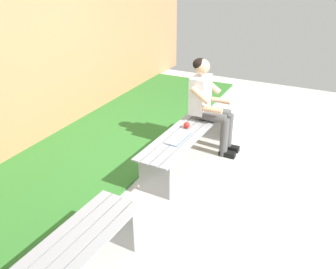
{
  "coord_description": "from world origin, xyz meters",
  "views": [
    {
      "loc": [
        3.7,
        1.57,
        2.42
      ],
      "look_at": [
        0.82,
        0.15,
        0.82
      ],
      "focal_mm": 37.87,
      "sensor_mm": 36.0,
      "label": 1
    }
  ],
  "objects": [
    {
      "name": "book_open",
      "position": [
        0.24,
        -0.0,
        0.48
      ],
      "size": [
        0.42,
        0.17,
        0.02
      ],
      "rotation": [
        0.0,
        0.0,
        -0.04
      ],
      "color": "white",
      "rests_on": "bench_near"
    },
    {
      "name": "bench_far",
      "position": [
        2.35,
        0.0,
        0.35
      ],
      "size": [
        1.68,
        0.5,
        0.47
      ],
      "rotation": [
        0.0,
        0.0,
        -0.04
      ],
      "color": "gray",
      "rests_on": "ground"
    },
    {
      "name": "bench_near",
      "position": [
        0.0,
        0.0,
        0.36
      ],
      "size": [
        1.86,
        0.51,
        0.47
      ],
      "rotation": [
        0.0,
        0.0,
        -0.04
      ],
      "color": "gray",
      "rests_on": "ground"
    },
    {
      "name": "ground_plane",
      "position": [
        1.18,
        1.0,
        -0.02
      ],
      "size": [
        10.0,
        7.0,
        0.04
      ],
      "primitive_type": "cube",
      "color": "#B2B2AD"
    },
    {
      "name": "grass_strip",
      "position": [
        1.18,
        -1.56,
        0.01
      ],
      "size": [
        9.0,
        2.38,
        0.03
      ],
      "primitive_type": "cube",
      "color": "#2D6B28",
      "rests_on": "ground"
    },
    {
      "name": "apple",
      "position": [
        -0.08,
        -0.03,
        0.51
      ],
      "size": [
        0.08,
        0.08,
        0.08
      ],
      "primitive_type": "sphere",
      "color": "red",
      "rests_on": "bench_near"
    },
    {
      "name": "brick_wall",
      "position": [
        0.5,
        -2.24,
        1.21
      ],
      "size": [
        9.5,
        0.24,
        2.42
      ],
      "primitive_type": "cube",
      "color": "#B27A51",
      "rests_on": "ground"
    },
    {
      "name": "person_seated",
      "position": [
        -0.49,
        0.1,
        0.7
      ],
      "size": [
        0.5,
        0.69,
        1.27
      ],
      "color": "silver",
      "rests_on": "ground"
    }
  ]
}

